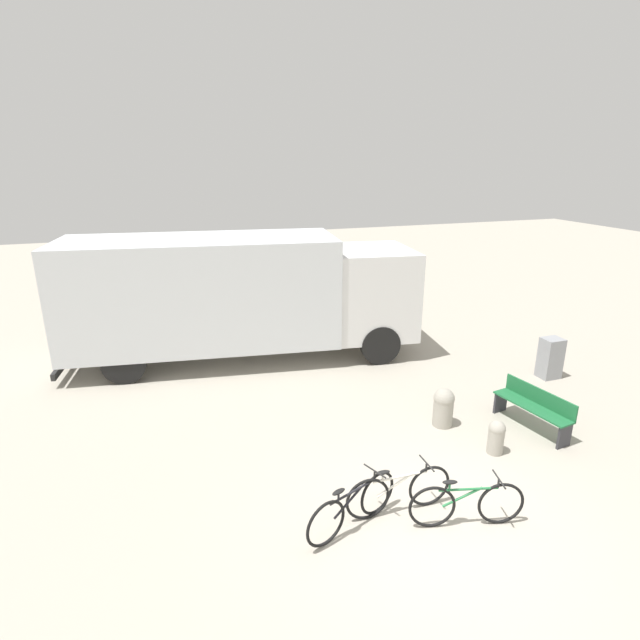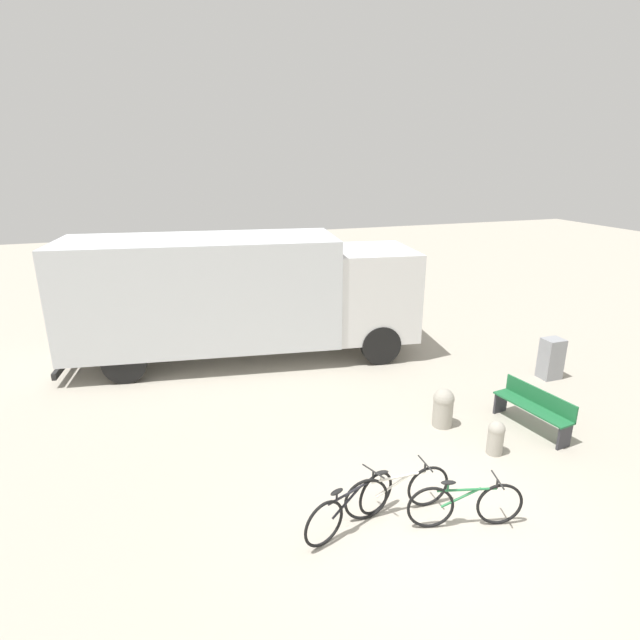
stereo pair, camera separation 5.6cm
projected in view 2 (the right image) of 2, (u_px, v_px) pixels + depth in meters
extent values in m
plane|color=#A8A091|center=(433.00, 527.00, 7.30)|extent=(60.00, 60.00, 0.00)
cube|color=silver|center=(202.00, 291.00, 12.76)|extent=(7.07, 3.43, 2.73)
cube|color=silver|center=(370.00, 291.00, 13.59)|extent=(2.45, 2.68, 2.32)
cube|color=black|center=(68.00, 358.00, 12.67)|extent=(0.43, 2.37, 0.16)
cylinder|color=black|center=(359.00, 319.00, 14.97)|extent=(1.06, 0.42, 1.03)
cylinder|color=black|center=(380.00, 345.00, 12.93)|extent=(1.06, 0.42, 1.03)
cylinder|color=black|center=(139.00, 332.00, 13.88)|extent=(1.06, 0.42, 1.03)
cylinder|color=black|center=(124.00, 362.00, 11.84)|extent=(1.06, 0.42, 1.03)
cube|color=#1E6638|center=(532.00, 407.00, 9.79)|extent=(0.65, 1.69, 0.04)
cube|color=#1E6638|center=(540.00, 398.00, 9.82)|extent=(0.29, 1.63, 0.36)
cube|color=#2D2D33|center=(564.00, 437.00, 9.21)|extent=(0.34, 0.10, 0.46)
cube|color=#2D2D33|center=(501.00, 402.00, 10.52)|extent=(0.34, 0.10, 0.46)
torus|color=black|center=(324.00, 524.00, 6.87)|extent=(0.66, 0.29, 0.70)
torus|color=black|center=(376.00, 493.00, 7.49)|extent=(0.66, 0.29, 0.70)
cylinder|color=black|center=(351.00, 492.00, 7.09)|extent=(0.82, 0.35, 0.04)
cylinder|color=black|center=(347.00, 502.00, 7.09)|extent=(0.55, 0.25, 0.32)
cylinder|color=black|center=(337.00, 497.00, 6.90)|extent=(0.03, 0.03, 0.11)
ellipsoid|color=black|center=(337.00, 492.00, 6.88)|extent=(0.24, 0.16, 0.05)
cylinder|color=black|center=(373.00, 475.00, 7.33)|extent=(0.03, 0.03, 0.15)
cylinder|color=black|center=(373.00, 471.00, 7.31)|extent=(0.18, 0.42, 0.02)
torus|color=black|center=(366.00, 499.00, 7.36)|extent=(0.70, 0.06, 0.70)
torus|color=black|center=(428.00, 486.00, 7.65)|extent=(0.70, 0.06, 0.70)
cylinder|color=silver|center=(399.00, 477.00, 7.42)|extent=(0.87, 0.05, 0.04)
cylinder|color=silver|center=(393.00, 485.00, 7.44)|extent=(0.58, 0.05, 0.32)
cylinder|color=silver|center=(381.00, 477.00, 7.32)|extent=(0.03, 0.03, 0.11)
ellipsoid|color=black|center=(382.00, 473.00, 7.29)|extent=(0.22, 0.09, 0.05)
cylinder|color=black|center=(425.00, 468.00, 7.52)|extent=(0.03, 0.03, 0.15)
cylinder|color=black|center=(425.00, 463.00, 7.49)|extent=(0.03, 0.44, 0.02)
torus|color=black|center=(431.00, 507.00, 7.19)|extent=(0.68, 0.22, 0.70)
torus|color=black|center=(500.00, 504.00, 7.25)|extent=(0.68, 0.22, 0.70)
cylinder|color=#26723F|center=(467.00, 490.00, 7.13)|extent=(0.85, 0.25, 0.04)
cylinder|color=#26723F|center=(461.00, 498.00, 7.17)|extent=(0.57, 0.18, 0.32)
cylinder|color=#26723F|center=(448.00, 487.00, 7.10)|extent=(0.03, 0.03, 0.11)
ellipsoid|color=black|center=(448.00, 483.00, 7.07)|extent=(0.24, 0.14, 0.05)
cylinder|color=black|center=(497.00, 484.00, 7.14)|extent=(0.03, 0.03, 0.15)
cylinder|color=black|center=(498.00, 480.00, 7.12)|extent=(0.13, 0.43, 0.02)
cylinder|color=#9E998C|center=(495.00, 441.00, 9.04)|extent=(0.29, 0.29, 0.50)
sphere|color=#9E998C|center=(497.00, 429.00, 8.96)|extent=(0.30, 0.30, 0.30)
cylinder|color=#9E998C|center=(443.00, 412.00, 9.97)|extent=(0.40, 0.40, 0.59)
sphere|color=#9E998C|center=(444.00, 399.00, 9.88)|extent=(0.41, 0.41, 0.41)
cube|color=gray|center=(551.00, 358.00, 12.08)|extent=(0.48, 0.41, 1.01)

